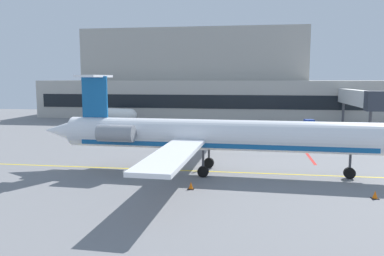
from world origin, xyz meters
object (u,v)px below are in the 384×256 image
regional_jet (215,135)px  baggage_tug (313,129)px  fuel_tank (116,115)px  belt_loader (220,131)px  pushback_tractor (130,134)px

regional_jet → baggage_tug: regional_jet is taller
regional_jet → baggage_tug: 25.35m
baggage_tug → fuel_tank: 34.76m
belt_loader → fuel_tank: fuel_tank is taller
regional_jet → belt_loader: (-1.06, 19.08, -2.24)m
pushback_tractor → fuel_tank: bearing=114.3°
regional_jet → baggage_tug: bearing=63.0°
pushback_tractor → belt_loader: 11.97m
belt_loader → baggage_tug: bearing=15.3°
regional_jet → belt_loader: size_ratio=8.42×
regional_jet → fuel_tank: bearing=121.5°
regional_jet → belt_loader: regional_jet is taller
belt_loader → fuel_tank: bearing=142.4°
regional_jet → pushback_tractor: 19.19m
belt_loader → fuel_tank: (-20.08, 15.48, 0.50)m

